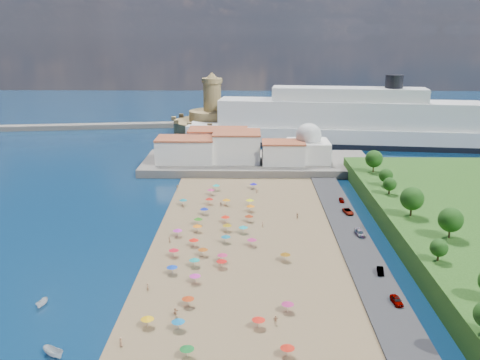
{
  "coord_description": "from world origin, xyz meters",
  "views": [
    {
      "loc": [
        6.61,
        -134.23,
        52.87
      ],
      "look_at": [
        4.0,
        25.0,
        8.0
      ],
      "focal_mm": 40.0,
      "sensor_mm": 36.0,
      "label": 1
    }
  ],
  "objects": [
    {
      "name": "fortress",
      "position": [
        -12.0,
        138.0,
        6.68
      ],
      "size": [
        40.0,
        40.0,
        32.4
      ],
      "color": "tan",
      "rests_on": "ground"
    },
    {
      "name": "ground",
      "position": [
        0.0,
        0.0,
        0.0
      ],
      "size": [
        700.0,
        700.0,
        0.0
      ],
      "primitive_type": "plane",
      "color": "#071938",
      "rests_on": "ground"
    },
    {
      "name": "waterfront_buildings",
      "position": [
        -3.05,
        73.64,
        7.88
      ],
      "size": [
        57.0,
        29.0,
        11.0
      ],
      "color": "silver",
      "rests_on": "terrace"
    },
    {
      "name": "beach_parasols",
      "position": [
        -1.07,
        -11.0,
        2.15
      ],
      "size": [
        31.52,
        110.44,
        2.2
      ],
      "color": "gray",
      "rests_on": "beach"
    },
    {
      "name": "hillside_trees",
      "position": [
        49.51,
        -3.41,
        10.14
      ],
      "size": [
        14.06,
        106.36,
        7.84
      ],
      "color": "#382314",
      "rests_on": "hillside"
    },
    {
      "name": "beachgoers",
      "position": [
        -1.43,
        -4.92,
        1.12
      ],
      "size": [
        39.27,
        94.77,
        1.89
      ],
      "color": "tan",
      "rests_on": "beach"
    },
    {
      "name": "jetty",
      "position": [
        -12.0,
        108.0,
        1.2
      ],
      "size": [
        18.0,
        70.0,
        2.4
      ],
      "primitive_type": "cube",
      "color": "#59544C",
      "rests_on": "ground"
    },
    {
      "name": "moored_boats",
      "position": [
        -28.55,
        -51.19,
        0.81
      ],
      "size": [
        11.68,
        20.67,
        1.74
      ],
      "color": "white",
      "rests_on": "ground"
    },
    {
      "name": "terrace",
      "position": [
        10.0,
        73.0,
        1.5
      ],
      "size": [
        90.0,
        36.0,
        3.0
      ],
      "primitive_type": "cube",
      "color": "#59544C",
      "rests_on": "ground"
    },
    {
      "name": "domed_building",
      "position": [
        30.0,
        71.0,
        8.97
      ],
      "size": [
        16.0,
        16.0,
        15.0
      ],
      "color": "silver",
      "rests_on": "terrace"
    },
    {
      "name": "parked_cars",
      "position": [
        36.0,
        -3.7,
        1.38
      ],
      "size": [
        3.01,
        68.94,
        1.44
      ],
      "color": "gray",
      "rests_on": "promenade"
    },
    {
      "name": "cruise_ship",
      "position": [
        53.07,
        115.6,
        9.82
      ],
      "size": [
        153.3,
        40.03,
        33.16
      ],
      "color": "black",
      "rests_on": "ground"
    },
    {
      "name": "breakwater",
      "position": [
        -110.0,
        153.0,
        1.3
      ],
      "size": [
        199.03,
        34.77,
        2.6
      ],
      "primitive_type": "cube",
      "rotation": [
        0.0,
        0.0,
        0.14
      ],
      "color": "#59544C",
      "rests_on": "ground"
    }
  ]
}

